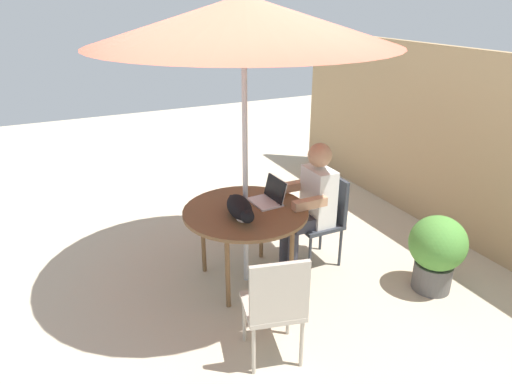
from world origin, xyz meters
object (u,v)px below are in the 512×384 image
(chair_empty, at_px, (276,303))
(person_seated, at_px, (312,200))
(patio_umbrella, at_px, (244,20))
(cat, at_px, (240,209))
(patio_table, at_px, (246,215))
(chair_occupied, at_px, (325,213))
(potted_plant_near_fence, at_px, (437,250))
(laptop, at_px, (270,195))

(chair_empty, distance_m, person_seated, 1.38)
(patio_umbrella, relative_size, chair_empty, 2.78)
(patio_umbrella, height_order, cat, patio_umbrella)
(patio_umbrella, height_order, chair_empty, patio_umbrella)
(patio_table, relative_size, chair_occupied, 1.25)
(patio_table, distance_m, chair_occupied, 0.84)
(chair_occupied, xyz_separation_m, potted_plant_near_fence, (0.84, 0.61, -0.11))
(cat, bearing_deg, chair_empty, -8.80)
(potted_plant_near_fence, bearing_deg, chair_empty, -83.62)
(patio_umbrella, xyz_separation_m, potted_plant_near_fence, (0.84, 1.43, -1.85))
(person_seated, bearing_deg, patio_table, -90.00)
(patio_table, distance_m, person_seated, 0.67)
(patio_umbrella, xyz_separation_m, chair_occupied, (0.00, 0.83, -1.74))
(chair_occupied, height_order, cat, cat)
(patio_table, height_order, laptop, laptop)
(patio_table, xyz_separation_m, laptop, (-0.06, 0.27, 0.12))
(cat, relative_size, potted_plant_near_fence, 0.92)
(chair_occupied, relative_size, potted_plant_near_fence, 1.24)
(chair_occupied, distance_m, chair_empty, 1.48)
(patio_table, relative_size, potted_plant_near_fence, 1.56)
(laptop, relative_size, cat, 0.49)
(laptop, xyz_separation_m, cat, (0.18, -0.37, 0.02))
(chair_occupied, height_order, person_seated, person_seated)
(patio_umbrella, relative_size, potted_plant_near_fence, 3.46)
(potted_plant_near_fence, bearing_deg, cat, -115.04)
(chair_empty, distance_m, laptop, 1.23)
(laptop, height_order, cat, laptop)
(patio_table, height_order, chair_occupied, chair_occupied)
(person_seated, height_order, laptop, person_seated)
(chair_empty, bearing_deg, chair_occupied, 133.73)
(patio_umbrella, height_order, potted_plant_near_fence, patio_umbrella)
(patio_umbrella, relative_size, cat, 3.75)
(chair_empty, relative_size, cat, 1.35)
(patio_umbrella, relative_size, laptop, 7.73)
(patio_umbrella, distance_m, potted_plant_near_fence, 2.49)
(laptop, bearing_deg, cat, -64.17)
(chair_empty, relative_size, potted_plant_near_fence, 1.24)
(cat, bearing_deg, patio_umbrella, 139.65)
(patio_table, relative_size, laptop, 3.47)
(laptop, bearing_deg, chair_occupied, 83.89)
(chair_empty, xyz_separation_m, cat, (-0.90, 0.14, 0.29))
(chair_empty, bearing_deg, person_seated, 138.26)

